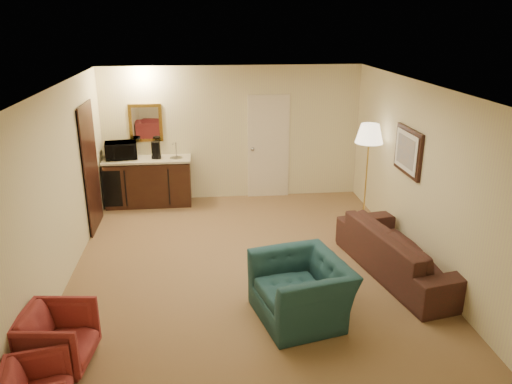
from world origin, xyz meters
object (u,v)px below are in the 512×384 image
(sofa, at_px, (403,244))
(teal_armchair, at_px, (301,280))
(waste_bin, at_px, (183,196))
(microwave, at_px, (121,149))
(rose_chair_near, at_px, (57,335))
(coffee_table, at_px, (303,270))
(floor_lamp, at_px, (366,174))
(wetbar_cabinet, at_px, (149,182))
(coffee_maker, at_px, (156,150))

(sofa, height_order, teal_armchair, teal_armchair)
(waste_bin, distance_m, microwave, 1.48)
(sofa, distance_m, rose_chair_near, 4.56)
(coffee_table, height_order, waste_bin, coffee_table)
(coffee_table, bearing_deg, waste_bin, 116.86)
(rose_chair_near, height_order, microwave, microwave)
(teal_armchair, distance_m, waste_bin, 4.34)
(teal_armchair, height_order, floor_lamp, floor_lamp)
(coffee_table, bearing_deg, rose_chair_near, -155.46)
(wetbar_cabinet, relative_size, sofa, 0.70)
(wetbar_cabinet, bearing_deg, floor_lamp, -18.92)
(rose_chair_near, distance_m, microwave, 4.83)
(wetbar_cabinet, distance_m, floor_lamp, 4.09)
(sofa, relative_size, teal_armchair, 2.05)
(floor_lamp, distance_m, coffee_maker, 3.91)
(coffee_table, distance_m, floor_lamp, 2.66)
(wetbar_cabinet, distance_m, waste_bin, 0.72)
(sofa, distance_m, waste_bin, 4.45)
(sofa, relative_size, waste_bin, 7.13)
(waste_bin, bearing_deg, floor_lamp, -21.34)
(wetbar_cabinet, distance_m, microwave, 0.81)
(sofa, relative_size, rose_chair_near, 3.31)
(microwave, height_order, coffee_maker, microwave)
(floor_lamp, bearing_deg, waste_bin, 158.66)
(teal_armchair, distance_m, microwave, 4.98)
(teal_armchair, relative_size, coffee_maker, 3.57)
(floor_lamp, relative_size, microwave, 3.08)
(rose_chair_near, bearing_deg, coffee_table, -58.69)
(wetbar_cabinet, relative_size, coffee_table, 1.96)
(sofa, xyz_separation_m, floor_lamp, (0.05, 1.88, 0.43))
(floor_lamp, distance_m, microwave, 4.54)
(teal_armchair, height_order, rose_chair_near, teal_armchair)
(floor_lamp, xyz_separation_m, coffee_maker, (-3.67, 1.33, 0.19))
(sofa, bearing_deg, microwave, 41.38)
(rose_chair_near, distance_m, coffee_maker, 4.83)
(coffee_table, bearing_deg, coffee_maker, 122.30)
(coffee_maker, bearing_deg, floor_lamp, -27.60)
(wetbar_cabinet, xyz_separation_m, rose_chair_near, (-0.50, -4.72, -0.11))
(waste_bin, bearing_deg, rose_chair_near, -103.89)
(wetbar_cabinet, bearing_deg, microwave, 173.98)
(floor_lamp, bearing_deg, coffee_table, -125.60)
(floor_lamp, bearing_deg, wetbar_cabinet, 161.08)
(sofa, relative_size, coffee_table, 2.79)
(sofa, xyz_separation_m, teal_armchair, (-1.63, -0.92, 0.04))
(sofa, xyz_separation_m, waste_bin, (-3.15, 3.13, -0.29))
(coffee_maker, bearing_deg, rose_chair_near, -105.85)
(coffee_maker, bearing_deg, coffee_table, -65.39)
(floor_lamp, bearing_deg, microwave, 162.42)
(microwave, bearing_deg, waste_bin, -14.69)
(waste_bin, relative_size, microwave, 0.57)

